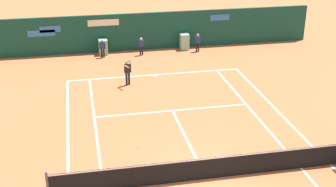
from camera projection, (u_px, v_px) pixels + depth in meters
ground_plane at (202, 171)px, 18.67m from camera, size 80.00×80.00×0.01m
tennis_net at (207, 168)px, 17.95m from camera, size 12.10×0.10×1.07m
sponsor_back_wall at (142, 32)px, 32.94m from camera, size 25.00×1.02×2.66m
player_on_baseline at (128, 70)px, 26.80m from camera, size 0.46×0.80×1.77m
ball_kid_right_post at (198, 41)px, 32.69m from camera, size 0.43×0.19×1.30m
ball_kid_centre_post at (102, 47)px, 31.49m from camera, size 0.42×0.18×1.26m
ball_kid_left_post at (141, 45)px, 31.97m from camera, size 0.42×0.17×1.25m
tennis_ball_mid_court at (138, 146)px, 20.43m from camera, size 0.07×0.07×0.07m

